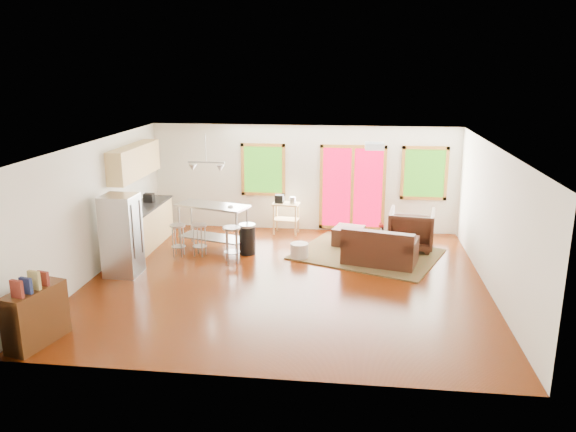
# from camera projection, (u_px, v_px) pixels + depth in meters

# --- Properties ---
(floor) EXTENTS (7.50, 7.00, 0.02)m
(floor) POSITION_uv_depth(u_px,v_px,m) (286.00, 281.00, 10.79)
(floor) COLOR #3B1303
(floor) RESTS_ON ground
(ceiling) EXTENTS (7.50, 7.00, 0.02)m
(ceiling) POSITION_uv_depth(u_px,v_px,m) (286.00, 145.00, 10.10)
(ceiling) COLOR white
(ceiling) RESTS_ON ground
(back_wall) EXTENTS (7.50, 0.02, 2.60)m
(back_wall) POSITION_uv_depth(u_px,v_px,m) (304.00, 178.00, 13.81)
(back_wall) COLOR silver
(back_wall) RESTS_ON ground
(left_wall) EXTENTS (0.02, 7.00, 2.60)m
(left_wall) POSITION_uv_depth(u_px,v_px,m) (94.00, 209.00, 10.88)
(left_wall) COLOR silver
(left_wall) RESTS_ON ground
(right_wall) EXTENTS (0.02, 7.00, 2.60)m
(right_wall) POSITION_uv_depth(u_px,v_px,m) (495.00, 222.00, 10.01)
(right_wall) COLOR silver
(right_wall) RESTS_ON ground
(front_wall) EXTENTS (7.50, 0.02, 2.60)m
(front_wall) POSITION_uv_depth(u_px,v_px,m) (252.00, 287.00, 7.08)
(front_wall) COLOR silver
(front_wall) RESTS_ON ground
(window_left) EXTENTS (1.10, 0.05, 1.30)m
(window_left) POSITION_uv_depth(u_px,v_px,m) (263.00, 170.00, 13.82)
(window_left) COLOR #22560E
(window_left) RESTS_ON back_wall
(french_doors) EXTENTS (1.60, 0.05, 2.10)m
(french_doors) POSITION_uv_depth(u_px,v_px,m) (352.00, 188.00, 13.68)
(french_doors) COLOR #B20123
(french_doors) RESTS_ON back_wall
(window_right) EXTENTS (1.10, 0.05, 1.30)m
(window_right) POSITION_uv_depth(u_px,v_px,m) (424.00, 173.00, 13.37)
(window_right) COLOR #22560E
(window_right) RESTS_ON back_wall
(rug) EXTENTS (3.53, 3.15, 0.03)m
(rug) POSITION_uv_depth(u_px,v_px,m) (367.00, 254.00, 12.22)
(rug) COLOR #36512D
(rug) RESTS_ON floor
(loveseat) EXTENTS (1.63, 1.17, 0.79)m
(loveseat) POSITION_uv_depth(u_px,v_px,m) (380.00, 250.00, 11.58)
(loveseat) COLOR black
(loveseat) RESTS_ON floor
(coffee_table) EXTENTS (1.08, 0.69, 0.42)m
(coffee_table) POSITION_uv_depth(u_px,v_px,m) (380.00, 239.00, 12.10)
(coffee_table) COLOR #3B1F0C
(coffee_table) RESTS_ON floor
(armchair) EXTENTS (1.09, 1.04, 1.00)m
(armchair) POSITION_uv_depth(u_px,v_px,m) (411.00, 227.00, 12.49)
(armchair) COLOR black
(armchair) RESTS_ON floor
(ottoman) EXTENTS (0.78, 0.78, 0.43)m
(ottoman) POSITION_uv_depth(u_px,v_px,m) (349.00, 236.00, 12.82)
(ottoman) COLOR black
(ottoman) RESTS_ON floor
(pouf) EXTENTS (0.50, 0.50, 0.33)m
(pouf) POSITION_uv_depth(u_px,v_px,m) (299.00, 251.00, 11.95)
(pouf) COLOR beige
(pouf) RESTS_ON floor
(vase) EXTENTS (0.24, 0.25, 0.33)m
(vase) POSITION_uv_depth(u_px,v_px,m) (381.00, 232.00, 12.08)
(vase) COLOR silver
(vase) RESTS_ON coffee_table
(book) EXTENTS (0.24, 0.09, 0.32)m
(book) POSITION_uv_depth(u_px,v_px,m) (392.00, 232.00, 11.98)
(book) COLOR maroon
(book) RESTS_ON coffee_table
(cabinets) EXTENTS (0.64, 2.24, 2.30)m
(cabinets) POSITION_uv_depth(u_px,v_px,m) (141.00, 207.00, 12.58)
(cabinets) COLOR tan
(cabinets) RESTS_ON floor
(refrigerator) EXTENTS (0.67, 0.63, 1.60)m
(refrigerator) POSITION_uv_depth(u_px,v_px,m) (122.00, 235.00, 10.90)
(refrigerator) COLOR #B7BABC
(refrigerator) RESTS_ON floor
(island) EXTENTS (1.73, 1.08, 1.02)m
(island) POSITION_uv_depth(u_px,v_px,m) (213.00, 219.00, 12.45)
(island) COLOR #B7BABC
(island) RESTS_ON floor
(cup) EXTENTS (0.14, 0.12, 0.12)m
(cup) POSITION_uv_depth(u_px,v_px,m) (231.00, 207.00, 12.16)
(cup) COLOR white
(cup) RESTS_ON island
(bar_stool_a) EXTENTS (0.34, 0.34, 0.70)m
(bar_stool_a) POSITION_uv_depth(u_px,v_px,m) (178.00, 233.00, 12.03)
(bar_stool_a) COLOR #B7BABC
(bar_stool_a) RESTS_ON floor
(bar_stool_b) EXTENTS (0.39, 0.39, 0.71)m
(bar_stool_b) POSITION_uv_depth(u_px,v_px,m) (199.00, 232.00, 12.04)
(bar_stool_b) COLOR #B7BABC
(bar_stool_b) RESTS_ON floor
(bar_stool_c) EXTENTS (0.47, 0.47, 0.77)m
(bar_stool_c) POSITION_uv_depth(u_px,v_px,m) (232.00, 236.00, 11.60)
(bar_stool_c) COLOR #B7BABC
(bar_stool_c) RESTS_ON floor
(trash_can) EXTENTS (0.42, 0.42, 0.67)m
(trash_can) POSITION_uv_depth(u_px,v_px,m) (247.00, 239.00, 12.22)
(trash_can) COLOR black
(trash_can) RESTS_ON floor
(kitchen_cart) EXTENTS (0.67, 0.46, 0.97)m
(kitchen_cart) POSITION_uv_depth(u_px,v_px,m) (285.00, 207.00, 13.59)
(kitchen_cart) COLOR tan
(kitchen_cart) RESTS_ON floor
(bookshelf) EXTENTS (0.59, 1.03, 1.15)m
(bookshelf) POSITION_uv_depth(u_px,v_px,m) (36.00, 315.00, 8.24)
(bookshelf) COLOR #3B1F0C
(bookshelf) RESTS_ON floor
(ceiling_flush) EXTENTS (0.35, 0.35, 0.12)m
(ceiling_flush) POSITION_uv_depth(u_px,v_px,m) (375.00, 146.00, 10.51)
(ceiling_flush) COLOR white
(ceiling_flush) RESTS_ON ceiling
(pendant_light) EXTENTS (0.80, 0.18, 0.79)m
(pendant_light) POSITION_uv_depth(u_px,v_px,m) (206.00, 167.00, 11.95)
(pendant_light) COLOR gray
(pendant_light) RESTS_ON ceiling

